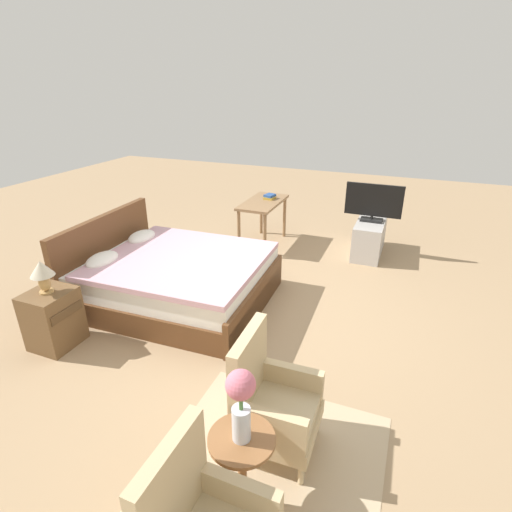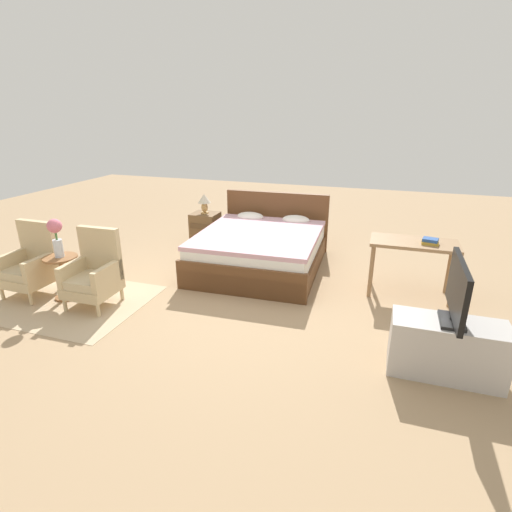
{
  "view_description": "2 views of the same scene",
  "coord_description": "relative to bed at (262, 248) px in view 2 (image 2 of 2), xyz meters",
  "views": [
    {
      "loc": [
        -3.63,
        -1.48,
        2.46
      ],
      "look_at": [
        0.02,
        -0.01,
        0.71
      ],
      "focal_mm": 28.0,
      "sensor_mm": 36.0,
      "label": 1
    },
    {
      "loc": [
        1.61,
        -4.37,
        2.25
      ],
      "look_at": [
        0.21,
        -0.08,
        0.59
      ],
      "focal_mm": 28.0,
      "sensor_mm": 36.0,
      "label": 2
    }
  ],
  "objects": [
    {
      "name": "side_table",
      "position": [
        -2.03,
        -1.78,
        0.05
      ],
      "size": [
        0.4,
        0.4,
        0.55
      ],
      "color": "#936038",
      "rests_on": "ground_plane"
    },
    {
      "name": "floor_rug",
      "position": [
        -2.03,
        -1.85,
        -0.29
      ],
      "size": [
        2.1,
        1.5,
        0.01
      ],
      "color": "tan",
      "rests_on": "ground_plane"
    },
    {
      "name": "flower_vase",
      "position": [
        -2.03,
        -1.78,
        0.55
      ],
      "size": [
        0.17,
        0.17,
        0.48
      ],
      "color": "silver",
      "rests_on": "side_table"
    },
    {
      "name": "table_lamp",
      "position": [
        -1.21,
        0.62,
        0.51
      ],
      "size": [
        0.22,
        0.22,
        0.33
      ],
      "color": "tan",
      "rests_on": "nightstand"
    },
    {
      "name": "book_stack",
      "position": [
        2.25,
        -0.39,
        0.46
      ],
      "size": [
        0.2,
        0.17,
        0.07
      ],
      "color": "#B79333",
      "rests_on": "vanity_desk"
    },
    {
      "name": "armchair_by_window_left",
      "position": [
        -2.51,
        -1.79,
        0.08
      ],
      "size": [
        0.55,
        0.55,
        0.92
      ],
      "color": "#CCB284",
      "rests_on": "floor_rug"
    },
    {
      "name": "armchair_by_window_right",
      "position": [
        -1.55,
        -1.79,
        0.08
      ],
      "size": [
        0.55,
        0.55,
        0.92
      ],
      "color": "#CCB284",
      "rests_on": "floor_rug"
    },
    {
      "name": "ground_plane",
      "position": [
        0.06,
        -1.01,
        -0.3
      ],
      "size": [
        16.0,
        16.0,
        0.0
      ],
      "primitive_type": "plane",
      "color": "#A38460"
    },
    {
      "name": "tv_flatscreen",
      "position": [
        2.33,
        -1.98,
        0.52
      ],
      "size": [
        0.2,
        0.82,
        0.56
      ],
      "color": "black",
      "rests_on": "tv_stand"
    },
    {
      "name": "vanity_desk",
      "position": [
        2.08,
        -0.34,
        0.32
      ],
      "size": [
        1.04,
        0.52,
        0.72
      ],
      "color": "#8E6B47",
      "rests_on": "ground_plane"
    },
    {
      "name": "tv_stand",
      "position": [
        2.33,
        -1.98,
        -0.04
      ],
      "size": [
        0.96,
        0.4,
        0.52
      ],
      "color": "#B7B2AD",
      "rests_on": "ground_plane"
    },
    {
      "name": "nightstand",
      "position": [
        -1.21,
        0.62,
        -0.0
      ],
      "size": [
        0.44,
        0.41,
        0.59
      ],
      "color": "brown",
      "rests_on": "ground_plane"
    },
    {
      "name": "bed",
      "position": [
        0.0,
        0.0,
        0.0
      ],
      "size": [
        1.8,
        2.12,
        0.96
      ],
      "color": "brown",
      "rests_on": "ground_plane"
    }
  ]
}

